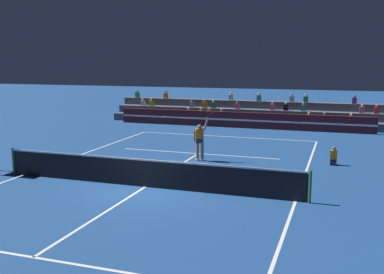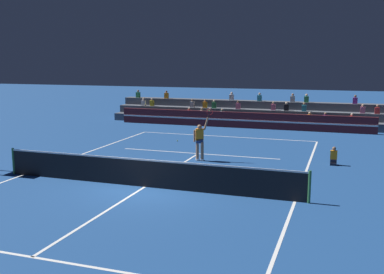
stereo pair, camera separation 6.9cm
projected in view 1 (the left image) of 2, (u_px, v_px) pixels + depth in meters
ground_plane at (145, 187)px, 16.74m from camera, size 120.00×120.00×0.00m
court_lines at (145, 187)px, 16.74m from camera, size 11.10×23.90×0.01m
tennis_net at (145, 173)px, 16.65m from camera, size 12.00×0.10×1.10m
sponsor_banner_wall at (239, 120)px, 31.44m from camera, size 18.00×0.26×1.10m
bleacher_stand at (247, 114)px, 33.79m from camera, size 20.63×2.85×2.28m
ball_kid_courtside at (334, 158)px, 20.24m from camera, size 0.30×0.36×0.84m
tennis_player at (200, 140)px, 21.03m from camera, size 0.88×0.46×2.49m
tennis_ball at (177, 141)px, 26.23m from camera, size 0.07×0.07×0.07m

